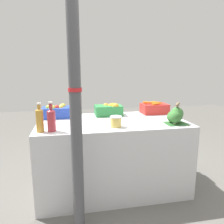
{
  "coord_description": "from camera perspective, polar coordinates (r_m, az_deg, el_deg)",
  "views": [
    {
      "loc": [
        -0.46,
        -2.36,
        1.41
      ],
      "look_at": [
        0.0,
        0.0,
        0.92
      ],
      "focal_mm": 35.0,
      "sensor_mm": 36.0,
      "label": 1
    }
  ],
  "objects": [
    {
      "name": "pickle_jar",
      "position": [
        2.21,
        1.03,
        -2.48
      ],
      "size": [
        0.12,
        0.12,
        0.11
      ],
      "color": "#DBBC56",
      "rests_on": "market_table"
    },
    {
      "name": "juice_bottle_amber",
      "position": [
        2.13,
        -18.37,
        -1.87
      ],
      "size": [
        0.07,
        0.07,
        0.27
      ],
      "color": "gold",
      "rests_on": "market_table"
    },
    {
      "name": "ground_plane",
      "position": [
        2.79,
        0.0,
        -18.8
      ],
      "size": [
        10.0,
        10.0,
        0.0
      ],
      "primitive_type": "plane",
      "color": "#605E59"
    },
    {
      "name": "orange_crate",
      "position": [
        2.73,
        -0.68,
        0.67
      ],
      "size": [
        0.33,
        0.22,
        0.16
      ],
      "color": "#2D8442",
      "rests_on": "market_table"
    },
    {
      "name": "broccoli_pile",
      "position": [
        2.43,
        16.22,
        -1.04
      ],
      "size": [
        0.22,
        0.19,
        0.18
      ],
      "color": "#2D602D",
      "rests_on": "market_table"
    },
    {
      "name": "carrot_crate",
      "position": [
        2.9,
        11.02,
        1.0
      ],
      "size": [
        0.33,
        0.22,
        0.17
      ],
      "color": "red",
      "rests_on": "market_table"
    },
    {
      "name": "apple_crate",
      "position": [
        2.7,
        -14.31,
        0.26
      ],
      "size": [
        0.33,
        0.22,
        0.16
      ],
      "color": "#2847B7",
      "rests_on": "market_table"
    },
    {
      "name": "juice_bottle_ruby",
      "position": [
        2.12,
        -15.56,
        -1.81
      ],
      "size": [
        0.08,
        0.08,
        0.28
      ],
      "color": "#B2333D",
      "rests_on": "market_table"
    },
    {
      "name": "support_pole",
      "position": [
        1.75,
        -9.54,
        2.17
      ],
      "size": [
        0.11,
        0.11,
        2.25
      ],
      "color": "#4C4C51",
      "rests_on": "ground_plane"
    },
    {
      "name": "sparrow_bird",
      "position": [
        2.4,
        16.78,
        1.85
      ],
      "size": [
        0.1,
        0.11,
        0.05
      ],
      "rotation": [
        0.0,
        0.0,
        0.84
      ],
      "color": "#4C3D2D",
      "rests_on": "broccoli_pile"
    },
    {
      "name": "market_table",
      "position": [
        2.6,
        0.0,
        -11.03
      ],
      "size": [
        1.65,
        0.88,
        0.82
      ],
      "primitive_type": "cube",
      "color": "silver",
      "rests_on": "ground_plane"
    }
  ]
}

